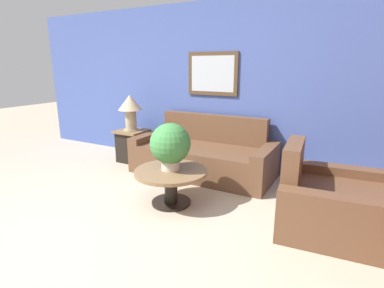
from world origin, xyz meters
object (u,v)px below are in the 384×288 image
at_px(side_table, 132,145).
at_px(potted_plant_on_table, 170,145).
at_px(coffee_table, 171,179).
at_px(table_lamp, 130,107).
at_px(armchair, 328,202).
at_px(couch_main, 204,156).

xyz_separation_m(side_table, potted_plant_on_table, (1.49, -1.08, 0.45)).
distance_m(coffee_table, table_lamp, 1.97).
bearing_deg(table_lamp, side_table, 0.00).
distance_m(side_table, table_lamp, 0.67).
bearing_deg(potted_plant_on_table, table_lamp, 143.97).
relative_size(armchair, side_table, 2.07).
xyz_separation_m(couch_main, table_lamp, (-1.37, -0.04, 0.68)).
height_order(couch_main, coffee_table, couch_main).
xyz_separation_m(table_lamp, potted_plant_on_table, (1.49, -1.08, -0.22)).
relative_size(armchair, potted_plant_on_table, 2.05).
height_order(couch_main, side_table, couch_main).
bearing_deg(armchair, side_table, 71.31).
bearing_deg(coffee_table, potted_plant_on_table, 119.44).
height_order(coffee_table, table_lamp, table_lamp).
xyz_separation_m(armchair, table_lamp, (-3.21, 0.80, 0.68)).
height_order(armchair, potted_plant_on_table, potted_plant_on_table).
xyz_separation_m(couch_main, coffee_table, (0.13, -1.14, 0.03)).
height_order(couch_main, potted_plant_on_table, potted_plant_on_table).
bearing_deg(couch_main, table_lamp, -178.53).
distance_m(coffee_table, side_table, 1.86).
height_order(couch_main, table_lamp, table_lamp).
relative_size(couch_main, armchair, 1.86).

